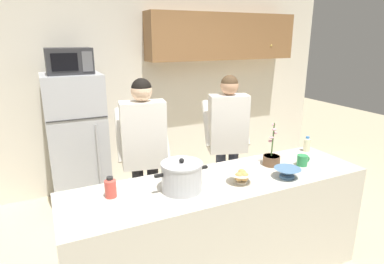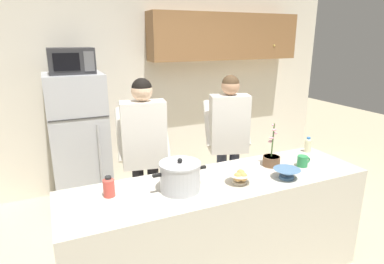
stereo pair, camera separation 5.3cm
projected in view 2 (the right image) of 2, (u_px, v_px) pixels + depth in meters
back_wall_unit at (157, 79)px, 4.47m from camera, size 6.00×0.48×2.60m
kitchen_island at (219, 231)px, 2.68m from camera, size 2.47×0.68×0.92m
refrigerator at (79, 142)px, 3.85m from camera, size 0.64×0.68×1.61m
microwave at (71, 61)px, 3.56m from camera, size 0.48×0.37×0.28m
person_near_pot at (144, 143)px, 3.09m from camera, size 0.55×0.48×1.65m
person_by_sink at (229, 132)px, 3.52m from camera, size 0.58×0.52×1.63m
cooking_pot at (180, 176)px, 2.36m from camera, size 0.42×0.30×0.25m
coffee_mug at (303, 161)px, 2.82m from camera, size 0.13×0.09×0.10m
bread_bowl at (240, 177)px, 2.49m from camera, size 0.20×0.20×0.10m
empty_bowl at (287, 173)px, 2.57m from camera, size 0.21×0.21×0.08m
bottle_near_edge at (109, 186)px, 2.28m from camera, size 0.08×0.08×0.15m
bottle_mid_counter at (308, 145)px, 3.16m from camera, size 0.06×0.06×0.15m
potted_orchid at (271, 159)px, 2.83m from camera, size 0.15×0.15×0.38m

